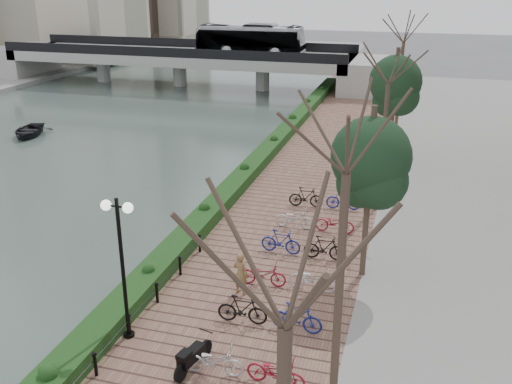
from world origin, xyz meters
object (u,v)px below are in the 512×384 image
at_px(lamppost, 120,239).
at_px(boat, 28,131).
at_px(motorcycle, 193,355).
at_px(pedestrian, 241,274).

xyz_separation_m(lamppost, boat, (-19.14, 20.67, -3.47)).
distance_m(motorcycle, pedestrian, 4.34).
bearing_deg(boat, pedestrian, -54.98).
bearing_deg(lamppost, motorcycle, -19.60).
relative_size(motorcycle, pedestrian, 0.94).
bearing_deg(motorcycle, pedestrian, 102.57).
relative_size(lamppost, pedestrian, 2.93).
xyz_separation_m(pedestrian, boat, (-21.76, 17.26, -0.88)).
xyz_separation_m(motorcycle, boat, (-21.71, 21.58, -0.56)).
height_order(lamppost, pedestrian, lamppost).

